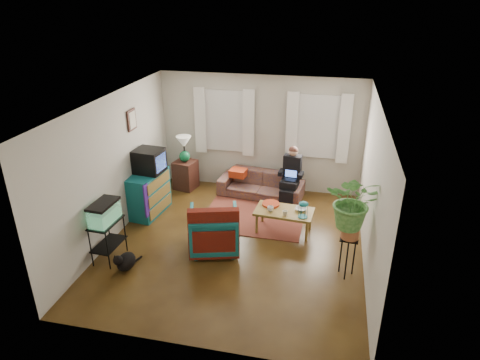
% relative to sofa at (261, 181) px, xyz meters
% --- Properties ---
extents(floor, '(4.50, 5.00, 0.01)m').
position_rel_sofa_xyz_m(floor, '(-0.11, -2.05, -0.36)').
color(floor, '#4F2B14').
rests_on(floor, ground).
extents(ceiling, '(4.50, 5.00, 0.01)m').
position_rel_sofa_xyz_m(ceiling, '(-0.11, -2.05, 2.24)').
color(ceiling, white).
rests_on(ceiling, wall_back).
extents(wall_back, '(4.50, 0.01, 2.60)m').
position_rel_sofa_xyz_m(wall_back, '(-0.11, 0.45, 0.94)').
color(wall_back, silver).
rests_on(wall_back, floor).
extents(wall_front, '(4.50, 0.01, 2.60)m').
position_rel_sofa_xyz_m(wall_front, '(-0.11, -4.55, 0.94)').
color(wall_front, silver).
rests_on(wall_front, floor).
extents(wall_left, '(0.01, 5.00, 2.60)m').
position_rel_sofa_xyz_m(wall_left, '(-2.36, -2.05, 0.94)').
color(wall_left, silver).
rests_on(wall_left, floor).
extents(wall_right, '(0.01, 5.00, 2.60)m').
position_rel_sofa_xyz_m(wall_right, '(2.14, -2.05, 0.94)').
color(wall_right, silver).
rests_on(wall_right, floor).
extents(window_left, '(1.08, 0.04, 1.38)m').
position_rel_sofa_xyz_m(window_left, '(-0.91, 0.43, 1.19)').
color(window_left, white).
rests_on(window_left, wall_back).
extents(window_right, '(1.08, 0.04, 1.38)m').
position_rel_sofa_xyz_m(window_right, '(1.14, 0.43, 1.19)').
color(window_right, white).
rests_on(window_right, wall_back).
extents(curtains_left, '(1.36, 0.06, 1.50)m').
position_rel_sofa_xyz_m(curtains_left, '(-0.91, 0.35, 1.19)').
color(curtains_left, white).
rests_on(curtains_left, wall_back).
extents(curtains_right, '(1.36, 0.06, 1.50)m').
position_rel_sofa_xyz_m(curtains_right, '(1.14, 0.35, 1.19)').
color(curtains_right, white).
rests_on(curtains_right, wall_back).
extents(picture_frame, '(0.04, 0.32, 0.40)m').
position_rel_sofa_xyz_m(picture_frame, '(-2.33, -1.20, 1.59)').
color(picture_frame, '#3D2616').
rests_on(picture_frame, wall_left).
extents(area_rug, '(2.02, 1.63, 0.01)m').
position_rel_sofa_xyz_m(area_rug, '(0.03, -0.97, -0.35)').
color(area_rug, maroon).
rests_on(area_rug, floor).
extents(sofa, '(1.93, 0.95, 0.72)m').
position_rel_sofa_xyz_m(sofa, '(0.00, 0.00, 0.00)').
color(sofa, brown).
rests_on(sofa, floor).
extents(seated_person, '(0.53, 0.62, 1.10)m').
position_rel_sofa_xyz_m(seated_person, '(0.66, -0.08, 0.19)').
color(seated_person, black).
rests_on(seated_person, sofa).
extents(side_table, '(0.54, 0.54, 0.66)m').
position_rel_sofa_xyz_m(side_table, '(-1.76, 0.03, -0.03)').
color(side_table, '#392215').
rests_on(side_table, floor).
extents(table_lamp, '(0.41, 0.41, 0.61)m').
position_rel_sofa_xyz_m(table_lamp, '(-1.76, 0.03, 0.58)').
color(table_lamp, white).
rests_on(table_lamp, side_table).
extents(dresser, '(0.60, 1.03, 0.88)m').
position_rel_sofa_xyz_m(dresser, '(-2.10, -1.27, 0.08)').
color(dresser, '#105F64').
rests_on(dresser, floor).
extents(crt_tv, '(0.59, 0.55, 0.47)m').
position_rel_sofa_xyz_m(crt_tv, '(-2.07, -1.17, 0.76)').
color(crt_tv, black).
rests_on(crt_tv, dresser).
extents(aquarium_stand, '(0.39, 0.66, 0.71)m').
position_rel_sofa_xyz_m(aquarium_stand, '(-2.11, -2.95, -0.01)').
color(aquarium_stand, black).
rests_on(aquarium_stand, floor).
extents(aquarium, '(0.35, 0.60, 0.37)m').
position_rel_sofa_xyz_m(aquarium, '(-2.11, -2.95, 0.54)').
color(aquarium, '#7FD899').
rests_on(aquarium, aquarium_stand).
extents(black_cat, '(0.38, 0.48, 0.36)m').
position_rel_sofa_xyz_m(black_cat, '(-1.70, -3.18, -0.18)').
color(black_cat, black).
rests_on(black_cat, floor).
extents(armchair, '(1.01, 0.97, 0.85)m').
position_rel_sofa_xyz_m(armchair, '(-0.45, -2.28, 0.06)').
color(armchair, '#136872').
rests_on(armchair, floor).
extents(serape_throw, '(0.87, 0.42, 0.70)m').
position_rel_sofa_xyz_m(serape_throw, '(-0.35, -2.60, 0.24)').
color(serape_throw, '#9E0A0A').
rests_on(serape_throw, armchair).
extents(coffee_table, '(1.12, 0.67, 0.45)m').
position_rel_sofa_xyz_m(coffee_table, '(0.69, -1.42, -0.14)').
color(coffee_table, brown).
rests_on(coffee_table, floor).
extents(cup_a, '(0.13, 0.13, 0.10)m').
position_rel_sofa_xyz_m(cup_a, '(0.43, -1.50, 0.13)').
color(cup_a, white).
rests_on(cup_a, coffee_table).
extents(cup_b, '(0.11, 0.11, 0.09)m').
position_rel_sofa_xyz_m(cup_b, '(0.72, -1.60, 0.13)').
color(cup_b, beige).
rests_on(cup_b, coffee_table).
extents(bowl, '(0.23, 0.23, 0.05)m').
position_rel_sofa_xyz_m(bowl, '(0.99, -1.34, 0.11)').
color(bowl, white).
rests_on(bowl, coffee_table).
extents(snack_tray, '(0.36, 0.36, 0.04)m').
position_rel_sofa_xyz_m(snack_tray, '(0.40, -1.25, 0.10)').
color(snack_tray, '#B21414').
rests_on(snack_tray, coffee_table).
extents(birdcage, '(0.19, 0.19, 0.31)m').
position_rel_sofa_xyz_m(birdcage, '(1.05, -1.59, 0.24)').
color(birdcage, '#115B6B').
rests_on(birdcage, coffee_table).
extents(plant_stand, '(0.33, 0.33, 0.71)m').
position_rel_sofa_xyz_m(plant_stand, '(1.84, -2.57, -0.01)').
color(plant_stand, black).
rests_on(plant_stand, floor).
extents(potted_plant, '(0.87, 0.77, 0.90)m').
position_rel_sofa_xyz_m(potted_plant, '(1.84, -2.57, 0.84)').
color(potted_plant, '#599947').
rests_on(potted_plant, plant_stand).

